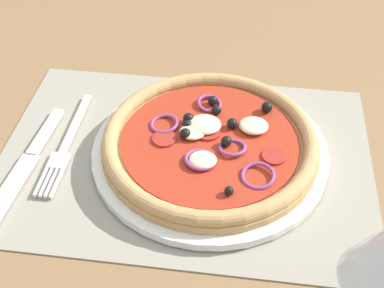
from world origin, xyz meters
TOP-DOWN VIEW (x-y plane):
  - ground_plane at (0.00, 0.00)cm, footprint 190.00×140.00cm
  - placemat at (0.00, 0.00)cm, footprint 44.05×30.92cm
  - plate at (-2.90, -0.66)cm, footprint 27.81×27.81cm
  - pizza at (-2.92, -0.69)cm, footprint 25.41×25.41cm
  - fork at (14.50, 0.66)cm, footprint 2.21×18.00cm
  - knife at (18.16, 4.40)cm, footprint 3.35×20.07cm

SIDE VIEW (x-z plane):
  - ground_plane at x=0.00cm, z-range -2.40..0.00cm
  - placemat at x=0.00cm, z-range 0.00..0.40cm
  - fork at x=14.50cm, z-range 0.40..0.84cm
  - knife at x=18.16cm, z-range 0.35..0.96cm
  - plate at x=-2.90cm, z-range 0.40..1.44cm
  - pizza at x=-2.92cm, z-range 1.20..3.85cm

